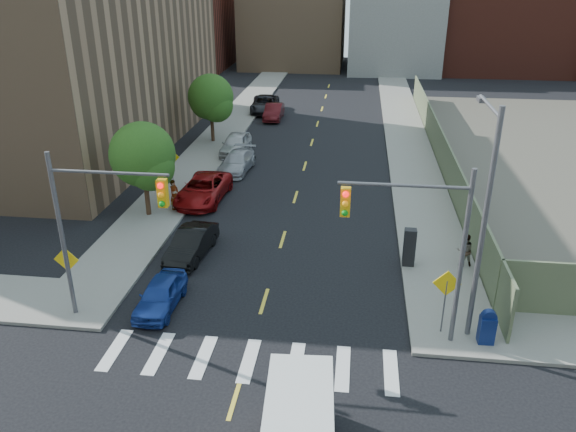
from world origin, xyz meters
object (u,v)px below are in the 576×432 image
(parked_car_red, at_px, (203,189))
(payphone, at_px, (409,247))
(parked_car_white, at_px, (236,144))
(mailbox, at_px, (487,327))
(parked_car_black, at_px, (191,244))
(pedestrian_east, at_px, (465,250))
(parked_car_grey, at_px, (265,104))
(parked_car_maroon, at_px, (274,112))
(parked_car_blue, at_px, (160,295))
(parked_car_silver, at_px, (237,162))
(pedestrian_west, at_px, (174,194))

(parked_car_red, distance_m, payphone, 13.71)
(parked_car_white, xyz_separation_m, mailbox, (14.26, -22.21, 0.05))
(parked_car_black, bearing_deg, pedestrian_east, 7.36)
(parked_car_white, height_order, parked_car_grey, parked_car_white)
(parked_car_black, bearing_deg, parked_car_maroon, 95.51)
(payphone, bearing_deg, parked_car_blue, -155.36)
(parked_car_black, bearing_deg, parked_car_blue, -84.49)
(parked_car_white, bearing_deg, pedestrian_east, -47.43)
(parked_car_blue, bearing_deg, parked_car_maroon, 90.99)
(parked_car_silver, height_order, pedestrian_west, pedestrian_west)
(parked_car_silver, height_order, parked_car_white, parked_car_white)
(parked_car_silver, relative_size, parked_car_maroon, 1.06)
(parked_car_white, relative_size, payphone, 2.50)
(parked_car_silver, bearing_deg, pedestrian_east, -37.76)
(parked_car_grey, relative_size, mailbox, 4.00)
(parked_car_black, bearing_deg, parked_car_grey, 97.96)
(parked_car_blue, relative_size, parked_car_white, 0.79)
(pedestrian_west, bearing_deg, parked_car_blue, -148.76)
(parked_car_maroon, distance_m, mailbox, 35.59)
(parked_car_maroon, relative_size, payphone, 2.37)
(parked_car_maroon, bearing_deg, pedestrian_east, -65.08)
(mailbox, bearing_deg, parked_car_white, 120.68)
(parked_car_blue, xyz_separation_m, parked_car_silver, (-0.40, 17.35, 0.05))
(parked_car_blue, distance_m, pedestrian_east, 14.03)
(parked_car_silver, height_order, parked_car_maroon, parked_car_maroon)
(parked_car_red, xyz_separation_m, pedestrian_east, (14.39, -6.68, 0.20))
(pedestrian_west, relative_size, pedestrian_east, 1.12)
(parked_car_blue, distance_m, payphone, 11.54)
(parked_car_silver, xyz_separation_m, parked_car_grey, (-0.90, 17.63, 0.11))
(parked_car_black, relative_size, mailbox, 2.94)
(parked_car_red, height_order, parked_car_maroon, parked_car_red)
(parked_car_silver, relative_size, pedestrian_west, 2.58)
(parked_car_blue, relative_size, parked_car_black, 0.88)
(parked_car_black, relative_size, parked_car_grey, 0.74)
(parked_car_blue, relative_size, parked_car_grey, 0.65)
(parked_car_red, bearing_deg, payphone, -27.77)
(parked_car_blue, distance_m, parked_car_silver, 17.35)
(parked_car_silver, height_order, parked_car_grey, parked_car_grey)
(parked_car_white, distance_m, pedestrian_west, 11.34)
(parked_car_white, height_order, pedestrian_west, pedestrian_west)
(mailbox, distance_m, pedestrian_east, 6.06)
(parked_car_maroon, bearing_deg, parked_car_white, -97.65)
(parked_car_maroon, height_order, mailbox, mailbox)
(parked_car_maroon, relative_size, pedestrian_east, 2.74)
(pedestrian_west, bearing_deg, payphone, -94.73)
(parked_car_white, height_order, mailbox, parked_car_white)
(parked_car_grey, relative_size, pedestrian_west, 3.14)
(parked_car_maroon, bearing_deg, parked_car_black, -90.87)
(parked_car_white, bearing_deg, parked_car_grey, 90.88)
(parked_car_maroon, bearing_deg, parked_car_silver, -92.44)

